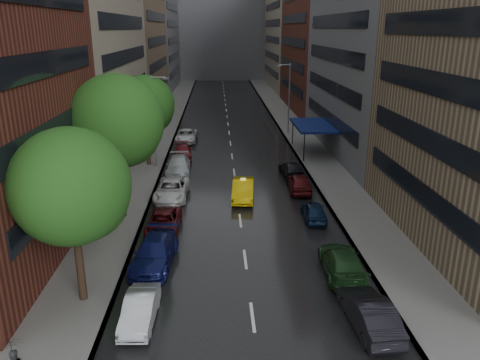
# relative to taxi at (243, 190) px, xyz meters

# --- Properties ---
(road) EXTENTS (14.00, 140.00, 0.01)m
(road) POSITION_rel_taxi_xyz_m (-0.46, 29.40, -0.80)
(road) COLOR black
(road) RESTS_ON ground
(sidewalk_left) EXTENTS (4.00, 140.00, 0.15)m
(sidewalk_left) POSITION_rel_taxi_xyz_m (-9.46, 29.40, -0.73)
(sidewalk_left) COLOR gray
(sidewalk_left) RESTS_ON ground
(sidewalk_right) EXTENTS (4.00, 140.00, 0.15)m
(sidewalk_right) POSITION_rel_taxi_xyz_m (8.54, 29.40, -0.73)
(sidewalk_right) COLOR gray
(sidewalk_right) RESTS_ON ground
(buildings_left) EXTENTS (8.00, 108.00, 38.00)m
(buildings_left) POSITION_rel_taxi_xyz_m (-15.46, 38.19, 15.18)
(buildings_left) COLOR maroon
(buildings_left) RESTS_ON ground
(buildings_right) EXTENTS (8.05, 109.10, 36.00)m
(buildings_right) POSITION_rel_taxi_xyz_m (14.54, 36.10, 14.23)
(buildings_right) COLOR #937A5B
(buildings_right) RESTS_ON ground
(building_far) EXTENTS (40.00, 14.00, 32.00)m
(building_far) POSITION_rel_taxi_xyz_m (-0.46, 97.40, 15.20)
(building_far) COLOR slate
(building_far) RESTS_ON ground
(tree_near) EXTENTS (5.73, 5.73, 9.13)m
(tree_near) POSITION_rel_taxi_xyz_m (-9.06, -14.76, 5.44)
(tree_near) COLOR #382619
(tree_near) RESTS_ON ground
(tree_mid) EXTENTS (6.62, 6.62, 10.55)m
(tree_mid) POSITION_rel_taxi_xyz_m (-9.06, -3.60, 6.42)
(tree_mid) COLOR #382619
(tree_mid) RESTS_ON ground
(tree_far) EXTENTS (5.74, 5.74, 9.14)m
(tree_far) POSITION_rel_taxi_xyz_m (-9.06, 10.21, 5.45)
(tree_far) COLOR #382619
(tree_far) RESTS_ON ground
(taxi) EXTENTS (2.12, 5.01, 1.61)m
(taxi) POSITION_rel_taxi_xyz_m (0.00, 0.00, 0.00)
(taxi) COLOR yellow
(taxi) RESTS_ON ground
(parked_cars_left) EXTENTS (2.83, 42.15, 1.59)m
(parked_cars_left) POSITION_rel_taxi_xyz_m (-5.86, 2.63, -0.06)
(parked_cars_left) COLOR silver
(parked_cars_left) RESTS_ON ground
(parked_cars_right) EXTENTS (2.45, 28.51, 1.57)m
(parked_cars_right) POSITION_rel_taxi_xyz_m (4.94, -6.13, -0.06)
(parked_cars_right) COLOR black
(parked_cars_right) RESTS_ON ground
(street_lamp_left) EXTENTS (1.74, 0.22, 9.00)m
(street_lamp_left) POSITION_rel_taxi_xyz_m (-8.18, 9.40, 4.09)
(street_lamp_left) COLOR gray
(street_lamp_left) RESTS_ON sidewalk_left
(street_lamp_right) EXTENTS (1.74, 0.22, 9.00)m
(street_lamp_right) POSITION_rel_taxi_xyz_m (7.26, 24.40, 4.09)
(street_lamp_right) COLOR gray
(street_lamp_right) RESTS_ON sidewalk_right
(awning) EXTENTS (4.00, 8.00, 3.12)m
(awning) POSITION_rel_taxi_xyz_m (8.52, 14.40, 2.33)
(awning) COLOR navy
(awning) RESTS_ON sidewalk_right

